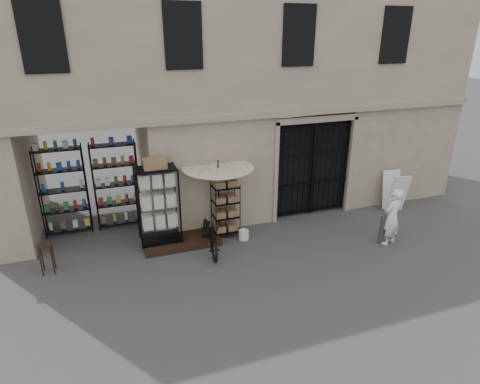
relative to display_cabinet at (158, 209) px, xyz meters
name	(u,v)px	position (x,y,z in m)	size (l,w,h in m)	color
ground	(288,257)	(2.93, -1.68, -1.06)	(80.00, 80.00, 0.00)	black
main_building	(236,60)	(2.93, 2.32, 3.44)	(14.00, 4.00, 9.00)	tan
shop_recess	(91,185)	(-1.57, 1.12, 0.44)	(3.00, 1.70, 3.00)	black
shop_shelving	(91,188)	(-1.62, 1.62, 0.19)	(2.70, 0.50, 2.50)	black
iron_gate	(310,167)	(4.68, 0.60, 0.44)	(2.50, 0.21, 3.00)	black
step_platform	(182,242)	(0.53, -0.13, -0.98)	(2.00, 0.90, 0.15)	black
display_cabinet	(158,209)	(0.00, 0.00, 0.00)	(1.04, 0.68, 2.19)	black
wire_rack	(226,210)	(1.80, -0.01, -0.30)	(0.80, 0.68, 1.54)	black
market_umbrella	(218,171)	(1.60, -0.04, 0.86)	(1.98, 2.00, 2.66)	black
white_bucket	(244,235)	(2.19, -0.41, -0.93)	(0.27, 0.27, 0.26)	silver
bicycle	(211,250)	(1.18, -0.67, -1.06)	(0.61, 0.93, 1.76)	black
wooden_stool	(47,258)	(-2.70, -0.42, -0.67)	(0.37, 0.37, 0.74)	black
steel_bollard	(382,229)	(5.64, -1.79, -0.66)	(0.15, 0.15, 0.80)	slate
shopkeeper	(388,243)	(5.78, -1.91, -1.06)	(0.57, 1.56, 0.37)	white
easel_sign	(395,192)	(7.31, -0.17, -0.42)	(0.66, 0.74, 1.23)	silver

